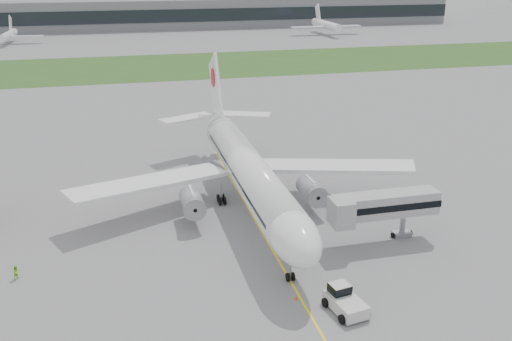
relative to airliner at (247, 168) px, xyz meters
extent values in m
plane|color=gray|center=(0.00, -4.87, -5.66)|extent=(600.00, 600.00, 0.00)
cube|color=#315520|center=(0.00, 115.13, -5.65)|extent=(600.00, 50.00, 0.02)
cube|color=slate|center=(0.00, 225.13, 1.34)|extent=(320.00, 22.00, 14.00)
cube|color=black|center=(0.00, 214.13, 1.34)|extent=(320.00, 0.60, 6.00)
cylinder|color=white|center=(0.00, -0.87, -0.06)|extent=(5.00, 38.00, 5.00)
ellipsoid|color=white|center=(0.00, -20.37, -0.06)|extent=(5.00, 11.00, 5.00)
cube|color=black|center=(0.00, -21.37, 0.84)|extent=(3.20, 1.54, 1.14)
cone|color=white|center=(0.00, 21.13, 0.74)|extent=(5.00, 10.53, 6.16)
cube|color=white|center=(-13.00, 1.13, -1.26)|extent=(22.13, 13.52, 1.70)
cube|color=white|center=(13.00, 1.13, -1.26)|extent=(22.13, 13.52, 1.70)
cylinder|color=#A0A0A5|center=(-8.00, -3.37, -2.66)|extent=(2.70, 5.20, 2.70)
cylinder|color=#A0A0A5|center=(8.00, -3.37, -2.66)|extent=(2.70, 5.20, 2.70)
cube|color=white|center=(0.00, 22.63, 5.84)|extent=(0.45, 10.90, 12.76)
cylinder|color=#B40A28|center=(0.00, 23.63, 7.84)|extent=(0.60, 3.20, 3.20)
cube|color=white|center=(-5.00, 23.63, 1.14)|extent=(9.54, 6.34, 0.35)
cube|color=white|center=(5.00, 23.63, 1.14)|extent=(9.54, 6.34, 0.35)
cylinder|color=#97989D|center=(0.00, -19.87, -4.11)|extent=(0.24, 0.24, 3.10)
cylinder|color=black|center=(-3.20, 2.13, -5.11)|extent=(1.40, 1.10, 1.10)
cylinder|color=black|center=(3.20, 2.13, -5.11)|extent=(1.40, 1.10, 1.10)
cube|color=silver|center=(3.49, -26.58, -4.85)|extent=(3.31, 4.95, 1.22)
cube|color=silver|center=(3.27, -25.39, -3.83)|extent=(2.09, 1.92, 1.02)
cube|color=black|center=(3.27, -25.39, -3.78)|extent=(2.15, 1.98, 0.86)
cylinder|color=black|center=(1.87, -25.33, -5.20)|extent=(0.51, 0.96, 0.91)
cylinder|color=black|center=(4.56, -24.84, -5.20)|extent=(0.51, 0.96, 0.91)
cylinder|color=black|center=(2.41, -28.33, -5.20)|extent=(0.51, 0.96, 0.91)
cylinder|color=black|center=(5.11, -27.84, -5.20)|extent=(0.51, 0.96, 0.91)
cube|color=#AAAAAC|center=(13.58, -13.79, -0.88)|extent=(12.87, 2.76, 2.76)
cube|color=black|center=(13.58, -13.79, -0.88)|extent=(13.05, 2.85, 0.83)
cube|color=#AAAAAC|center=(7.60, -14.71, -0.88)|extent=(2.39, 3.12, 3.12)
cylinder|color=#97989D|center=(16.33, -13.33, -3.92)|extent=(0.64, 0.64, 3.49)
cube|color=#97989D|center=(16.33, -13.33, -5.34)|extent=(2.21, 1.29, 0.64)
cylinder|color=black|center=(15.14, -13.33, -5.34)|extent=(0.28, 0.64, 0.64)
cylinder|color=black|center=(17.53, -13.33, -5.34)|extent=(0.28, 0.64, 0.64)
cone|color=orange|center=(-0.50, -23.46, -5.42)|extent=(0.35, 0.35, 0.49)
cone|color=orange|center=(4.51, -26.85, -5.36)|extent=(0.44, 0.44, 0.61)
imported|color=#ACE626|center=(2.54, -24.79, -4.73)|extent=(0.80, 0.68, 1.86)
imported|color=#A0F128|center=(-28.07, -12.48, -4.83)|extent=(1.00, 1.02, 1.65)
camera|label=1|loc=(-16.28, -69.97, 26.12)|focal=40.00mm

